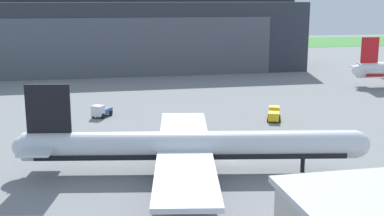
# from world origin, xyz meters

# --- Properties ---
(ground_plane) EXTENTS (440.00, 440.00, 0.00)m
(ground_plane) POSITION_xyz_m (0.00, 0.00, 0.00)
(ground_plane) COLOR slate
(grass_field_strip) EXTENTS (440.00, 56.00, 0.08)m
(grass_field_strip) POSITION_xyz_m (0.00, 177.38, 0.04)
(grass_field_strip) COLOR #408439
(grass_field_strip) RESTS_ON ground_plane
(maintenance_hangar) EXTENTS (105.76, 31.69, 22.33)m
(maintenance_hangar) POSITION_xyz_m (-5.63, 93.23, 10.70)
(maintenance_hangar) COLOR #2D333D
(maintenance_hangar) RESTS_ON ground_plane
(airliner_near_right) EXTENTS (45.46, 39.29, 11.78)m
(airliner_near_right) POSITION_xyz_m (-6.64, -5.07, 3.55)
(airliner_near_right) COLOR silver
(airliner_near_right) RESTS_ON ground_plane
(baggage_tug) EXTENTS (3.71, 5.37, 2.36)m
(baggage_tug) POSITION_xyz_m (14.41, 19.91, 1.19)
(baggage_tug) COLOR yellow
(baggage_tug) RESTS_ON ground_plane
(ops_van) EXTENTS (4.23, 4.93, 2.45)m
(ops_van) POSITION_xyz_m (-17.10, 29.04, 1.20)
(ops_van) COLOR silver
(ops_van) RESTS_ON ground_plane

